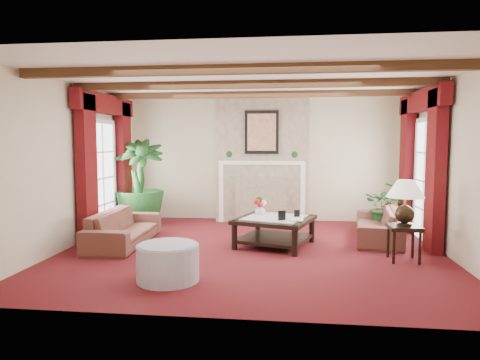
# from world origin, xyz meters

# --- Properties ---
(floor) EXTENTS (6.00, 6.00, 0.00)m
(floor) POSITION_xyz_m (0.00, 0.00, 0.00)
(floor) COLOR #460C0C
(floor) RESTS_ON ground
(ceiling) EXTENTS (6.00, 6.00, 0.00)m
(ceiling) POSITION_xyz_m (0.00, 0.00, 2.70)
(ceiling) COLOR white
(ceiling) RESTS_ON floor
(back_wall) EXTENTS (6.00, 0.02, 2.70)m
(back_wall) POSITION_xyz_m (0.00, 2.75, 1.35)
(back_wall) COLOR beige
(back_wall) RESTS_ON ground
(left_wall) EXTENTS (0.02, 5.50, 2.70)m
(left_wall) POSITION_xyz_m (-3.00, 0.00, 1.35)
(left_wall) COLOR beige
(left_wall) RESTS_ON ground
(right_wall) EXTENTS (0.02, 5.50, 2.70)m
(right_wall) POSITION_xyz_m (3.00, 0.00, 1.35)
(right_wall) COLOR beige
(right_wall) RESTS_ON ground
(ceiling_beams) EXTENTS (6.00, 3.00, 0.12)m
(ceiling_beams) POSITION_xyz_m (0.00, 0.00, 2.64)
(ceiling_beams) COLOR #3A2612
(ceiling_beams) RESTS_ON ceiling
(fireplace) EXTENTS (2.00, 0.52, 2.70)m
(fireplace) POSITION_xyz_m (0.00, 2.55, 2.70)
(fireplace) COLOR tan
(fireplace) RESTS_ON ground
(french_door_left) EXTENTS (0.10, 1.10, 2.16)m
(french_door_left) POSITION_xyz_m (-2.97, 1.00, 2.13)
(french_door_left) COLOR white
(french_door_left) RESTS_ON ground
(french_door_right) EXTENTS (0.10, 1.10, 2.16)m
(french_door_right) POSITION_xyz_m (2.97, 1.00, 2.13)
(french_door_right) COLOR white
(french_door_right) RESTS_ON ground
(curtains_left) EXTENTS (0.20, 2.40, 2.55)m
(curtains_left) POSITION_xyz_m (-2.86, 1.00, 2.55)
(curtains_left) COLOR #4B0B0A
(curtains_left) RESTS_ON ground
(curtains_right) EXTENTS (0.20, 2.40, 2.55)m
(curtains_right) POSITION_xyz_m (2.86, 1.00, 2.55)
(curtains_right) COLOR #4B0B0A
(curtains_right) RESTS_ON ground
(sofa_left) EXTENTS (1.98, 0.68, 0.76)m
(sofa_left) POSITION_xyz_m (-2.21, 0.15, 0.38)
(sofa_left) COLOR #320D17
(sofa_left) RESTS_ON ground
(sofa_right) EXTENTS (2.06, 1.12, 0.74)m
(sofa_right) POSITION_xyz_m (2.19, 0.99, 0.37)
(sofa_right) COLOR #320D17
(sofa_right) RESTS_ON ground
(potted_palm) EXTENTS (2.24, 2.50, 1.01)m
(potted_palm) POSITION_xyz_m (-2.50, 1.72, 0.51)
(potted_palm) COLOR black
(potted_palm) RESTS_ON ground
(small_plant) EXTENTS (1.15, 1.22, 0.76)m
(small_plant) POSITION_xyz_m (2.51, 1.76, 0.38)
(small_plant) COLOR black
(small_plant) RESTS_ON ground
(coffee_table) EXTENTS (1.46, 1.46, 0.48)m
(coffee_table) POSITION_xyz_m (0.35, 0.31, 0.24)
(coffee_table) COLOR black
(coffee_table) RESTS_ON ground
(side_table) EXTENTS (0.50, 0.50, 0.53)m
(side_table) POSITION_xyz_m (2.27, -0.39, 0.26)
(side_table) COLOR black
(side_table) RESTS_ON ground
(ottoman) EXTENTS (0.78, 0.78, 0.46)m
(ottoman) POSITION_xyz_m (-0.91, -1.68, 0.23)
(ottoman) COLOR #908FA3
(ottoman) RESTS_ON ground
(table_lamp) EXTENTS (0.54, 0.54, 0.68)m
(table_lamp) POSITION_xyz_m (2.27, -0.39, 0.87)
(table_lamp) COLOR black
(table_lamp) RESTS_ON side_table
(flower_vase) EXTENTS (0.23, 0.24, 0.18)m
(flower_vase) POSITION_xyz_m (0.09, 0.60, 0.56)
(flower_vase) COLOR silver
(flower_vase) RESTS_ON coffee_table
(book) EXTENTS (0.21, 0.04, 0.28)m
(book) POSITION_xyz_m (0.62, 0.09, 0.62)
(book) COLOR black
(book) RESTS_ON coffee_table
(photo_frame_a) EXTENTS (0.12, 0.06, 0.17)m
(photo_frame_a) POSITION_xyz_m (0.48, 0.05, 0.56)
(photo_frame_a) COLOR black
(photo_frame_a) RESTS_ON coffee_table
(photo_frame_b) EXTENTS (0.10, 0.05, 0.13)m
(photo_frame_b) POSITION_xyz_m (0.73, 0.39, 0.54)
(photo_frame_b) COLOR black
(photo_frame_b) RESTS_ON coffee_table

